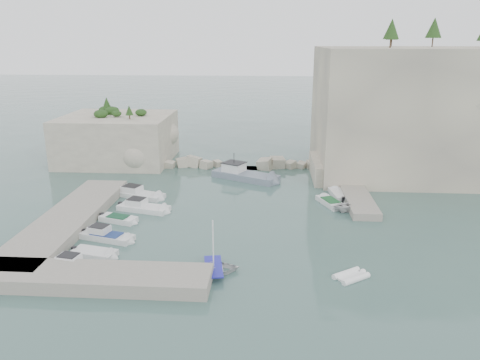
# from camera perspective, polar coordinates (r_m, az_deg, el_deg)

# --- Properties ---
(ground) EXTENTS (400.00, 400.00, 0.00)m
(ground) POSITION_cam_1_polar(r_m,az_deg,el_deg) (47.47, -0.48, -5.57)
(ground) COLOR #41615B
(ground) RESTS_ON ground
(cliff_east) EXTENTS (26.00, 22.00, 17.00)m
(cliff_east) POSITION_cam_1_polar(r_m,az_deg,el_deg) (70.27, 20.24, 7.96)
(cliff_east) COLOR beige
(cliff_east) RESTS_ON ground
(cliff_terrace) EXTENTS (8.00, 10.00, 2.50)m
(cliff_terrace) POSITION_cam_1_polar(r_m,az_deg,el_deg) (64.75, 12.28, 1.36)
(cliff_terrace) COLOR beige
(cliff_terrace) RESTS_ON ground
(outcrop_west) EXTENTS (16.00, 14.00, 7.00)m
(outcrop_west) POSITION_cam_1_polar(r_m,az_deg,el_deg) (74.07, -14.67, 4.92)
(outcrop_west) COLOR beige
(outcrop_west) RESTS_ON ground
(quay_west) EXTENTS (5.00, 24.00, 1.10)m
(quay_west) POSITION_cam_1_polar(r_m,az_deg,el_deg) (50.49, -20.26, -4.59)
(quay_west) COLOR #9E9689
(quay_west) RESTS_ON ground
(quay_south) EXTENTS (18.00, 4.00, 1.10)m
(quay_south) POSITION_cam_1_polar(r_m,az_deg,el_deg) (38.24, -17.39, -11.30)
(quay_south) COLOR #9E9689
(quay_south) RESTS_ON ground
(ledge_east) EXTENTS (3.00, 16.00, 0.80)m
(ledge_east) POSITION_cam_1_polar(r_m,az_deg,el_deg) (57.51, 13.82, -1.59)
(ledge_east) COLOR #9E9689
(ledge_east) RESTS_ON ground
(breakwater) EXTENTS (28.00, 3.00, 1.40)m
(breakwater) POSITION_cam_1_polar(r_m,az_deg,el_deg) (68.17, 0.06, 2.05)
(breakwater) COLOR beige
(breakwater) RESTS_ON ground
(motorboat_a) EXTENTS (7.24, 4.32, 1.40)m
(motorboat_a) POSITION_cam_1_polar(r_m,az_deg,el_deg) (57.16, -12.22, -2.01)
(motorboat_a) COLOR silver
(motorboat_a) RESTS_ON ground
(motorboat_b) EXTENTS (6.57, 3.55, 1.40)m
(motorboat_b) POSITION_cam_1_polar(r_m,az_deg,el_deg) (52.59, -11.63, -3.65)
(motorboat_b) COLOR white
(motorboat_b) RESTS_ON ground
(motorboat_c) EXTENTS (4.54, 2.78, 0.70)m
(motorboat_c) POSITION_cam_1_polar(r_m,az_deg,el_deg) (50.07, -14.60, -4.92)
(motorboat_c) COLOR silver
(motorboat_c) RESTS_ON ground
(motorboat_d) EXTENTS (5.95, 3.17, 1.40)m
(motorboat_d) POSITION_cam_1_polar(r_m,az_deg,el_deg) (46.05, -15.88, -6.98)
(motorboat_d) COLOR silver
(motorboat_d) RESTS_ON ground
(motorboat_e) EXTENTS (4.53, 2.65, 0.70)m
(motorboat_e) POSITION_cam_1_polar(r_m,az_deg,el_deg) (42.99, -17.32, -8.87)
(motorboat_e) COLOR silver
(motorboat_e) RESTS_ON ground
(motorboat_f) EXTENTS (5.63, 2.64, 1.40)m
(motorboat_f) POSITION_cam_1_polar(r_m,az_deg,el_deg) (41.01, -19.15, -10.35)
(motorboat_f) COLOR white
(motorboat_f) RESTS_ON ground
(rowboat) EXTENTS (4.65, 3.67, 0.87)m
(rowboat) POSITION_cam_1_polar(r_m,az_deg,el_deg) (38.59, -3.23, -11.15)
(rowboat) COLOR silver
(rowboat) RESTS_ON ground
(inflatable_dinghy) EXTENTS (3.17, 2.82, 0.44)m
(inflatable_dinghy) POSITION_cam_1_polar(r_m,az_deg,el_deg) (38.66, 13.36, -11.57)
(inflatable_dinghy) COLOR white
(inflatable_dinghy) RESTS_ON ground
(tender_east_a) EXTENTS (4.22, 3.97, 1.78)m
(tender_east_a) POSITION_cam_1_polar(r_m,az_deg,el_deg) (52.59, 12.87, -3.73)
(tender_east_a) COLOR silver
(tender_east_a) RESTS_ON ground
(tender_east_b) EXTENTS (3.25, 4.95, 0.70)m
(tender_east_b) POSITION_cam_1_polar(r_m,az_deg,el_deg) (54.24, 10.94, -2.97)
(tender_east_b) COLOR silver
(tender_east_b) RESTS_ON ground
(tender_east_c) EXTENTS (2.13, 4.72, 0.70)m
(tender_east_c) POSITION_cam_1_polar(r_m,az_deg,el_deg) (57.23, 11.85, -1.97)
(tender_east_c) COLOR silver
(tender_east_c) RESTS_ON ground
(tender_east_d) EXTENTS (4.63, 2.30, 1.71)m
(tender_east_d) POSITION_cam_1_polar(r_m,az_deg,el_deg) (61.84, 11.18, -0.51)
(tender_east_d) COLOR silver
(tender_east_d) RESTS_ON ground
(work_boat) EXTENTS (10.22, 7.30, 2.20)m
(work_boat) POSITION_cam_1_polar(r_m,az_deg,el_deg) (62.93, 0.67, 0.12)
(work_boat) COLOR slate
(work_boat) RESTS_ON ground
(rowboat_mast) EXTENTS (0.10, 0.10, 4.20)m
(rowboat_mast) POSITION_cam_1_polar(r_m,az_deg,el_deg) (37.47, -3.30, -7.72)
(rowboat_mast) COLOR white
(rowboat_mast) RESTS_ON rowboat
(vegetation) EXTENTS (53.48, 13.88, 13.40)m
(vegetation) POSITION_cam_1_polar(r_m,az_deg,el_deg) (69.70, 16.49, 16.04)
(vegetation) COLOR #1E4219
(vegetation) RESTS_ON ground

